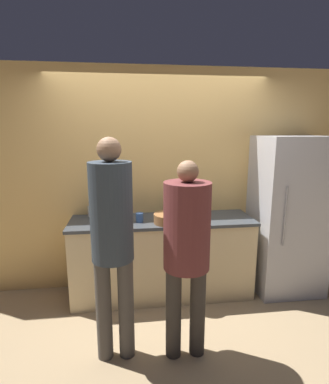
% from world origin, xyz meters
% --- Properties ---
extents(ground_plane, '(14.00, 14.00, 0.00)m').
position_xyz_m(ground_plane, '(0.00, 0.00, 0.00)').
color(ground_plane, '#9E8460').
extents(wall_back, '(5.20, 0.06, 2.60)m').
position_xyz_m(wall_back, '(0.00, 0.66, 1.30)').
color(wall_back, '#E0B266').
rests_on(wall_back, ground_plane).
extents(counter, '(2.05, 0.64, 0.91)m').
position_xyz_m(counter, '(0.00, 0.35, 0.46)').
color(counter, beige).
rests_on(counter, ground_plane).
extents(refrigerator, '(0.76, 0.69, 1.83)m').
position_xyz_m(refrigerator, '(1.48, 0.31, 0.91)').
color(refrigerator, '#B7B7BC').
rests_on(refrigerator, ground_plane).
extents(person_left, '(0.33, 0.33, 1.85)m').
position_xyz_m(person_left, '(-0.51, -0.60, 1.09)').
color(person_left, '#4C4742').
rests_on(person_left, ground_plane).
extents(person_center, '(0.37, 0.37, 1.67)m').
position_xyz_m(person_center, '(0.08, -0.65, 1.01)').
color(person_center, '#38332D').
rests_on(person_center, ground_plane).
extents(fruit_bowl, '(0.32, 0.32, 0.14)m').
position_xyz_m(fruit_bowl, '(0.05, 0.18, 0.97)').
color(fruit_bowl, brown).
rests_on(fruit_bowl, counter).
extents(utensil_crock, '(0.12, 0.12, 0.29)m').
position_xyz_m(utensil_crock, '(0.15, 0.57, 0.99)').
color(utensil_crock, '#3D424C').
rests_on(utensil_crock, counter).
extents(bottle_clear, '(0.06, 0.06, 0.18)m').
position_xyz_m(bottle_clear, '(-0.81, 0.54, 0.98)').
color(bottle_clear, silver).
rests_on(bottle_clear, counter).
extents(cup_yellow, '(0.09, 0.09, 0.08)m').
position_xyz_m(cup_yellow, '(-0.44, 0.43, 0.95)').
color(cup_yellow, gold).
rests_on(cup_yellow, counter).
extents(cup_blue, '(0.08, 0.08, 0.10)m').
position_xyz_m(cup_blue, '(-0.26, 0.26, 0.96)').
color(cup_blue, '#335184').
rests_on(cup_blue, counter).
extents(potted_plant, '(0.15, 0.15, 0.25)m').
position_xyz_m(potted_plant, '(0.35, 0.57, 1.05)').
color(potted_plant, '#3D3D42').
rests_on(potted_plant, counter).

